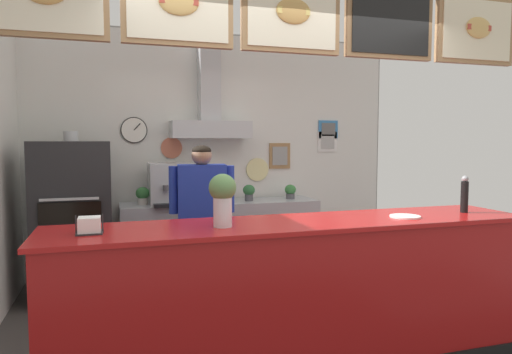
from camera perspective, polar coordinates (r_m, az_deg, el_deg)
name	(u,v)px	position (r m, az deg, el deg)	size (l,w,h in m)	color
ground_plane	(287,352)	(3.74, 3.87, -20.69)	(5.91, 5.91, 0.00)	#3F3A38
back_wall_assembly	(219,144)	(5.57, -4.62, 4.02)	(4.50, 2.63, 2.88)	gray
service_counter	(299,294)	(3.35, 5.32, -14.18)	(3.41, 0.69, 1.03)	maroon
back_prep_counter	(221,240)	(5.47, -4.29, -7.70)	(2.27, 0.56, 0.88)	#A3A5AD
pizza_oven	(73,220)	(5.01, -21.57, -4.95)	(0.74, 0.68, 1.68)	#232326
shop_worker	(202,224)	(4.31, -6.63, -5.77)	(0.59, 0.27, 1.55)	#232328
espresso_machine	(173,184)	(5.25, -10.23, -0.83)	(0.52, 0.53, 0.46)	#B7BABF
potted_sage	(220,189)	(5.36, -4.44, -1.53)	(0.19, 0.19, 0.25)	#9E563D
potted_basil	(249,192)	(5.44, -0.88, -1.83)	(0.14, 0.14, 0.19)	#4C4C51
potted_thyme	(290,191)	(5.65, 4.25, -1.75)	(0.14, 0.14, 0.17)	#4C4C51
potted_oregano	(143,195)	(5.25, -13.78, -2.18)	(0.15, 0.15, 0.20)	beige
condiment_plate	(405,216)	(3.54, 17.88, -4.64)	(0.22, 0.22, 0.01)	white
pepper_grinder	(465,194)	(3.93, 24.30, -1.96)	(0.06, 0.06, 0.29)	black
basil_vase	(223,198)	(2.99, -4.14, -2.59)	(0.18, 0.18, 0.34)	silver
napkin_holder	(89,226)	(2.96, -19.83, -5.69)	(0.16, 0.15, 0.11)	#262628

